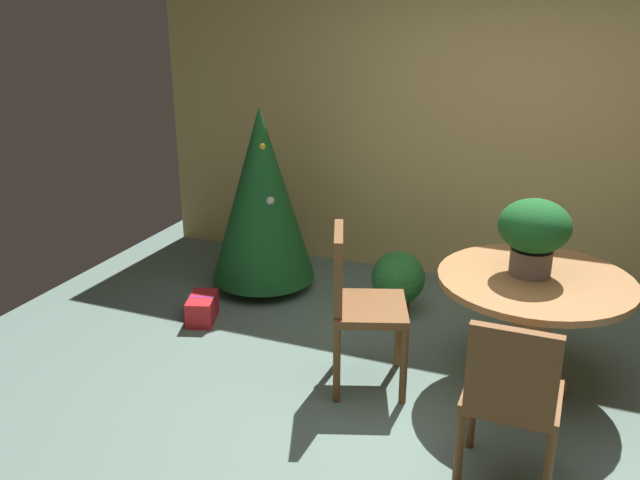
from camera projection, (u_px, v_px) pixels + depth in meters
ground_plane at (436, 428)px, 3.72m from camera, size 6.60×6.60×0.00m
back_wall_panel at (510, 125)px, 5.19m from camera, size 6.00×0.10×2.60m
round_dining_table at (532, 311)px, 3.95m from camera, size 1.12×1.12×0.72m
flower_vase at (534, 231)px, 3.84m from camera, size 0.41×0.41×0.45m
wooden_chair_left at (357, 299)px, 3.97m from camera, size 0.56×0.58×0.99m
wooden_chair_near at (511, 395)px, 3.11m from camera, size 0.44×0.40×0.90m
holiday_tree at (262, 195)px, 5.25m from camera, size 0.82×0.82×1.46m
gift_box_red at (202, 309)px, 4.92m from camera, size 0.27×0.35×0.19m
potted_plant at (398, 280)px, 4.96m from camera, size 0.39×0.39×0.48m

